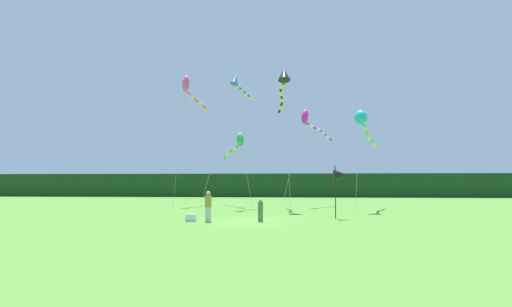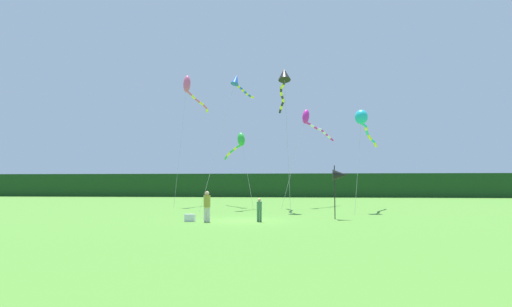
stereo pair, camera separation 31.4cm
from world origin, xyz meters
name	(u,v)px [view 1 (the left image)]	position (x,y,z in m)	size (l,w,h in m)	color
ground_plane	(247,221)	(0.00, 0.00, 0.00)	(120.00, 120.00, 0.00)	#4C842D
distant_treeline	(277,185)	(0.00, 45.00, 1.90)	(108.00, 3.84, 3.81)	#193D19
person_adult	(208,205)	(-2.10, -1.17, 0.98)	(0.39, 0.39, 1.76)	silver
person_child	(260,209)	(0.85, -0.65, 0.75)	(0.30, 0.30, 1.34)	#3F724C
cooler_box	(191,218)	(-3.16, -0.89, 0.21)	(0.58, 0.35, 0.42)	silver
banner_flag_pole	(341,175)	(5.68, 1.62, 2.69)	(0.90, 0.70, 3.32)	black
kite_cyan	(362,121)	(8.19, 8.60, 7.12)	(3.18, 8.38, 8.00)	#B2B2B2
kite_rainbow	(188,88)	(-7.58, 15.44, 11.64)	(1.61, 7.66, 12.84)	#B2B2B2
kite_blue	(237,82)	(-2.21, 11.54, 11.14)	(3.51, 7.03, 11.92)	#B2B2B2
kite_magenta	(309,121)	(4.24, 15.28, 8.18)	(5.16, 8.61, 9.28)	#B2B2B2
kite_green	(238,142)	(-2.49, 14.74, 6.12)	(3.77, 6.62, 7.08)	#B2B2B2
kite_black	(283,79)	(1.99, 8.95, 10.68)	(1.31, 9.48, 11.59)	#B2B2B2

